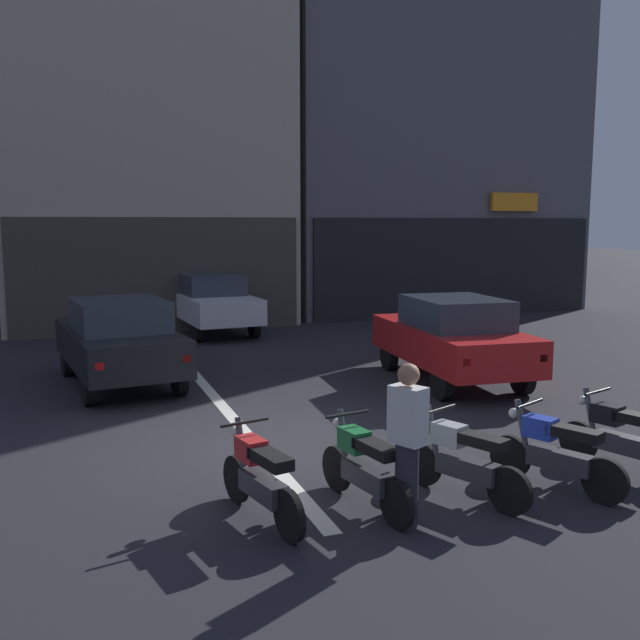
{
  "coord_description": "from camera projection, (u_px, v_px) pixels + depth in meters",
  "views": [
    {
      "loc": [
        -2.33,
        -9.05,
        3.03
      ],
      "look_at": [
        1.67,
        2.0,
        1.4
      ],
      "focal_mm": 39.18,
      "sensor_mm": 36.0,
      "label": 1
    }
  ],
  "objects": [
    {
      "name": "ground_plane",
      "position": [
        256.0,
        445.0,
        9.63
      ],
      "size": [
        120.0,
        120.0,
        0.0
      ],
      "primitive_type": "plane",
      "color": "#232328"
    },
    {
      "name": "lane_centre_line",
      "position": [
        186.0,
        363.0,
        15.22
      ],
      "size": [
        0.2,
        18.0,
        0.01
      ],
      "primitive_type": "cube",
      "color": "silver",
      "rests_on": "ground"
    },
    {
      "name": "building_mid_block",
      "position": [
        138.0,
        94.0,
        22.6
      ],
      "size": [
        8.24,
        8.71,
        14.43
      ],
      "color": "#B2A893",
      "rests_on": "ground"
    },
    {
      "name": "building_far_right",
      "position": [
        405.0,
        126.0,
        25.94
      ],
      "size": [
        10.51,
        8.19,
        13.28
      ],
      "color": "#56565B",
      "rests_on": "ground"
    },
    {
      "name": "car_black_crossing_near",
      "position": [
        119.0,
        339.0,
        13.04
      ],
      "size": [
        2.26,
        4.29,
        1.64
      ],
      "color": "black",
      "rests_on": "ground"
    },
    {
      "name": "car_red_parked_kerbside",
      "position": [
        452.0,
        336.0,
        13.35
      ],
      "size": [
        2.1,
        4.24,
        1.64
      ],
      "color": "black",
      "rests_on": "ground"
    },
    {
      "name": "car_white_down_street",
      "position": [
        212.0,
        301.0,
        19.4
      ],
      "size": [
        2.05,
        4.22,
        1.64
      ],
      "color": "black",
      "rests_on": "ground"
    },
    {
      "name": "motorcycle_red_row_leftmost",
      "position": [
        260.0,
        477.0,
        7.13
      ],
      "size": [
        0.57,
        1.64,
        0.98
      ],
      "color": "black",
      "rests_on": "ground"
    },
    {
      "name": "motorcycle_green_row_left_mid",
      "position": [
        364.0,
        467.0,
        7.44
      ],
      "size": [
        0.55,
        1.66,
        0.98
      ],
      "color": "black",
      "rests_on": "ground"
    },
    {
      "name": "motorcycle_silver_row_centre",
      "position": [
        463.0,
        459.0,
        7.68
      ],
      "size": [
        0.76,
        1.56,
        0.98
      ],
      "color": "black",
      "rests_on": "ground"
    },
    {
      "name": "motorcycle_blue_row_right_mid",
      "position": [
        555.0,
        451.0,
        7.94
      ],
      "size": [
        0.78,
        1.55,
        0.98
      ],
      "color": "black",
      "rests_on": "ground"
    },
    {
      "name": "motorcycle_black_row_rightmost",
      "position": [
        621.0,
        436.0,
        8.5
      ],
      "size": [
        0.67,
        1.61,
        0.98
      ],
      "color": "black",
      "rests_on": "ground"
    },
    {
      "name": "person_by_motorcycles",
      "position": [
        407.0,
        444.0,
        6.94
      ],
      "size": [
        0.35,
        0.42,
        1.67
      ],
      "color": "#23232D",
      "rests_on": "ground"
    }
  ]
}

